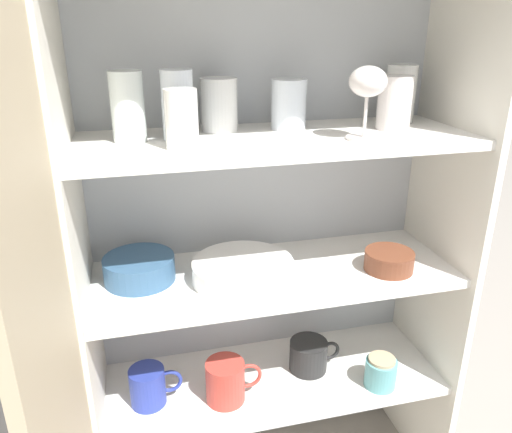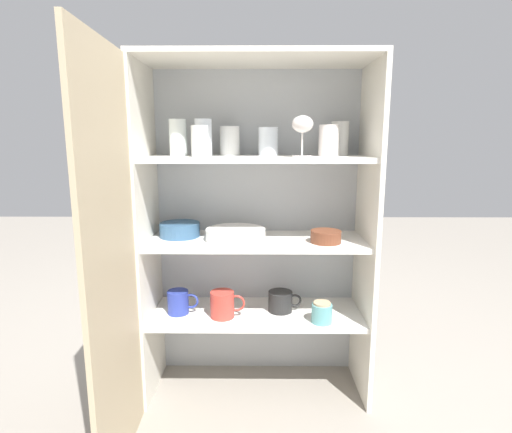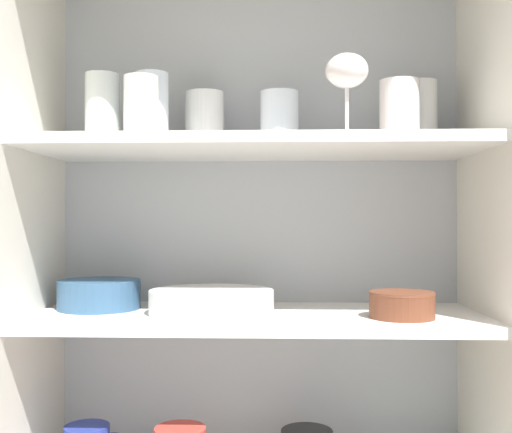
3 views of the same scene
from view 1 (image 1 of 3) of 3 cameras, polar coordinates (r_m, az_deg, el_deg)
name	(u,v)px [view 1 (image 1 of 3)]	position (r m, az deg, el deg)	size (l,w,h in m)	color
cupboard_back_panel	(259,240)	(1.32, 0.31, -2.68)	(0.88, 0.02, 1.31)	#B2B7BC
cupboard_side_left	(84,289)	(1.15, -19.04, -7.89)	(0.02, 0.34, 1.31)	silver
cupboard_side_right	(438,248)	(1.36, 20.05, -3.41)	(0.02, 0.34, 1.31)	silver
shelf_board_lower	(274,379)	(1.36, 2.04, -18.09)	(0.84, 0.30, 0.02)	white
shelf_board_middle	(275,275)	(1.19, 2.23, -6.68)	(0.84, 0.30, 0.02)	white
shelf_board_upper	(278,141)	(1.08, 2.48, 8.64)	(0.84, 0.30, 0.02)	white
cupboard_door	(64,421)	(0.83, -21.05, -20.93)	(0.03, 0.44, 1.31)	tan
tumbler_glass_0	(395,103)	(1.18, 15.55, 12.42)	(0.08, 0.08, 0.12)	silver
tumbler_glass_1	(400,94)	(1.27, 16.17, 13.34)	(0.07, 0.07, 0.13)	white
tumbler_glass_2	(289,104)	(1.14, 3.77, 12.67)	(0.08, 0.08, 0.11)	white
tumbler_glass_3	(178,105)	(1.05, -8.95, 12.47)	(0.07, 0.07, 0.14)	white
tumbler_glass_4	(219,105)	(1.12, -4.23, 12.63)	(0.08, 0.08, 0.11)	white
tumbler_glass_5	(182,119)	(0.97, -8.51, 10.93)	(0.06, 0.06, 0.11)	white
tumbler_glass_6	(128,107)	(1.04, -14.45, 12.03)	(0.07, 0.07, 0.14)	white
wine_glass_0	(368,87)	(1.05, 12.64, 14.28)	(0.08, 0.08, 0.15)	silver
plate_stack_white	(243,270)	(1.14, -1.48, -6.19)	(0.23, 0.23, 0.04)	white
mixing_bowl_large	(139,267)	(1.17, -13.19, -5.68)	(0.16, 0.16, 0.06)	#33567A
serving_bowl_small	(389,260)	(1.22, 14.96, -4.78)	(0.12, 0.12, 0.05)	brown
coffee_mug_primary	(309,355)	(1.36, 6.08, -15.49)	(0.14, 0.10, 0.08)	black
coffee_mug_extra_1	(226,381)	(1.26, -3.42, -18.28)	(0.14, 0.09, 0.10)	#BC3D33
coffee_mug_extra_2	(149,386)	(1.28, -12.17, -18.43)	(0.13, 0.08, 0.09)	#283893
storage_jar	(381,372)	(1.34, 14.05, -16.86)	(0.08, 0.08, 0.08)	#5BA3A8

